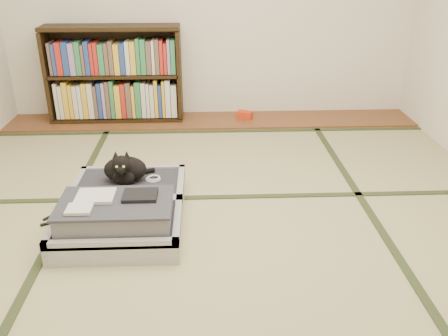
{
  "coord_description": "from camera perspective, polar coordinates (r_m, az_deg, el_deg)",
  "views": [
    {
      "loc": [
        -0.07,
        -2.5,
        1.58
      ],
      "look_at": [
        0.05,
        0.35,
        0.25
      ],
      "focal_mm": 38.0,
      "sensor_mm": 36.0,
      "label": 1
    }
  ],
  "objects": [
    {
      "name": "floor",
      "position": [
        2.96,
        -0.68,
        -7.28
      ],
      "size": [
        4.5,
        4.5,
        0.0
      ],
      "primitive_type": "plane",
      "color": "tan",
      "rests_on": "ground"
    },
    {
      "name": "bookcase",
      "position": [
        4.79,
        -12.99,
        10.71
      ],
      "size": [
        1.28,
        0.29,
        0.92
      ],
      "color": "black",
      "rests_on": "wood_strip"
    },
    {
      "name": "tatami_borders",
      "position": [
        3.38,
        -0.95,
        -2.76
      ],
      "size": [
        4.0,
        4.5,
        0.01
      ],
      "color": "#2D381E",
      "rests_on": "ground"
    },
    {
      "name": "red_item",
      "position": [
        4.8,
        2.53,
        6.42
      ],
      "size": [
        0.17,
        0.14,
        0.07
      ],
      "primitive_type": "cube",
      "rotation": [
        0.0,
        0.0,
        -0.42
      ],
      "color": "red",
      "rests_on": "wood_strip"
    },
    {
      "name": "suitcase",
      "position": [
        3.02,
        -12.08,
        -4.89
      ],
      "size": [
        0.74,
        0.98,
        0.29
      ],
      "color": "#B5B4B9",
      "rests_on": "floor"
    },
    {
      "name": "hanger",
      "position": [
        3.23,
        -17.84,
        -5.46
      ],
      "size": [
        0.38,
        0.25,
        0.01
      ],
      "color": "black",
      "rests_on": "floor"
    },
    {
      "name": "cable_coil",
      "position": [
        3.26,
        -8.5,
        -1.26
      ],
      "size": [
        0.1,
        0.1,
        0.02
      ],
      "color": "white",
      "rests_on": "suitcase"
    },
    {
      "name": "cat",
      "position": [
        3.22,
        -11.85,
        -0.18
      ],
      "size": [
        0.33,
        0.33,
        0.26
      ],
      "color": "black",
      "rests_on": "suitcase"
    },
    {
      "name": "wood_strip",
      "position": [
        4.77,
        -1.46,
        5.74
      ],
      "size": [
        4.0,
        0.5,
        0.02
      ],
      "primitive_type": "cube",
      "color": "brown",
      "rests_on": "ground"
    }
  ]
}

